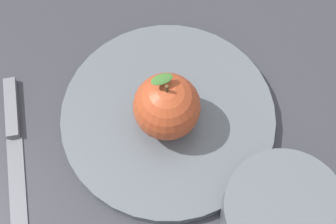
% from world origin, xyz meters
% --- Properties ---
extents(ground_plane, '(2.40, 2.40, 0.00)m').
position_xyz_m(ground_plane, '(0.00, 0.00, 0.00)').
color(ground_plane, '#2D2D33').
extents(dinner_plate, '(0.24, 0.24, 0.01)m').
position_xyz_m(dinner_plate, '(-0.02, -0.04, 0.01)').
color(dinner_plate, '#4C5156').
rests_on(dinner_plate, ground_plane).
extents(apple, '(0.07, 0.07, 0.08)m').
position_xyz_m(apple, '(-0.02, -0.03, 0.05)').
color(apple, '#9E3D1E').
rests_on(apple, dinner_plate).
extents(side_bowl, '(0.12, 0.12, 0.04)m').
position_xyz_m(side_bowl, '(-0.17, -0.09, 0.03)').
color(side_bowl, '#4C5156').
rests_on(side_bowl, ground_plane).
extents(knife, '(0.21, 0.08, 0.01)m').
position_xyz_m(knife, '(0.04, 0.13, 0.00)').
color(knife, '#59595E').
rests_on(knife, ground_plane).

